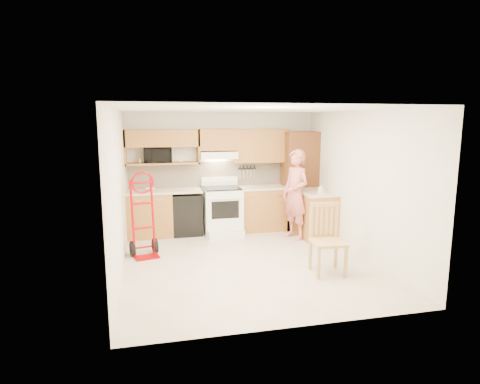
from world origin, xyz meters
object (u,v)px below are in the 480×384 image
object	(u,v)px
microwave	(158,155)
dining_chair	(328,240)
person	(295,194)
hand_truck	(144,219)
range	(223,207)

from	to	relation	value
microwave	dining_chair	distance (m)	3.92
person	hand_truck	size ratio (longest dim) A/B	1.33
range	person	bearing A→B (deg)	-26.77
range	person	size ratio (longest dim) A/B	0.64
microwave	range	xyz separation A→B (m)	(1.28, -0.27, -1.07)
range	person	xyz separation A→B (m)	(1.34, -0.67, 0.32)
person	hand_truck	world-z (taller)	person
person	dining_chair	world-z (taller)	person
microwave	person	size ratio (longest dim) A/B	0.31
person	microwave	bearing A→B (deg)	-129.12
microwave	person	world-z (taller)	microwave
microwave	dining_chair	world-z (taller)	microwave
dining_chair	hand_truck	bearing A→B (deg)	157.31
microwave	hand_truck	size ratio (longest dim) A/B	0.41
range	microwave	bearing A→B (deg)	167.95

